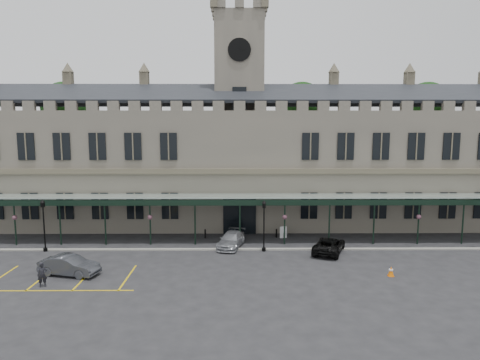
{
  "coord_description": "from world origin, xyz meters",
  "views": [
    {
      "loc": [
        -0.3,
        -30.07,
        10.82
      ],
      "look_at": [
        0.0,
        6.0,
        6.0
      ],
      "focal_mm": 32.0,
      "sensor_mm": 36.0,
      "label": 1
    }
  ],
  "objects_px": {
    "station_building": "(239,164)",
    "clock_tower": "(239,101)",
    "lamp_post_mid": "(264,221)",
    "car_taxi": "(231,240)",
    "lamp_post_left": "(44,221)",
    "car_left_b": "(69,265)",
    "sign_board": "(283,232)",
    "traffic_cone": "(391,271)",
    "car_van": "(329,245)",
    "person_a": "(42,275)"
  },
  "relations": [
    {
      "from": "station_building",
      "to": "clock_tower",
      "type": "distance_m",
      "value": 6.64
    },
    {
      "from": "lamp_post_mid",
      "to": "car_taxi",
      "type": "xyz_separation_m",
      "value": [
        -2.77,
        1.26,
        -1.98
      ]
    },
    {
      "from": "lamp_post_left",
      "to": "car_left_b",
      "type": "distance_m",
      "value": 7.43
    },
    {
      "from": "station_building",
      "to": "sign_board",
      "type": "height_order",
      "value": "station_building"
    },
    {
      "from": "station_building",
      "to": "car_left_b",
      "type": "height_order",
      "value": "station_building"
    },
    {
      "from": "clock_tower",
      "to": "station_building",
      "type": "bearing_deg",
      "value": -90.0
    },
    {
      "from": "traffic_cone",
      "to": "car_left_b",
      "type": "height_order",
      "value": "car_left_b"
    },
    {
      "from": "clock_tower",
      "to": "car_van",
      "type": "bearing_deg",
      "value": -56.54
    },
    {
      "from": "station_building",
      "to": "car_taxi",
      "type": "distance_m",
      "value": 11.16
    },
    {
      "from": "clock_tower",
      "to": "lamp_post_left",
      "type": "xyz_separation_m",
      "value": [
        -16.56,
        -10.72,
        -10.44
      ]
    },
    {
      "from": "person_a",
      "to": "lamp_post_mid",
      "type": "bearing_deg",
      "value": 5.77
    },
    {
      "from": "station_building",
      "to": "lamp_post_left",
      "type": "distance_m",
      "value": 20.04
    },
    {
      "from": "car_left_b",
      "to": "person_a",
      "type": "xyz_separation_m",
      "value": [
        -0.91,
        -2.23,
        0.11
      ]
    },
    {
      "from": "car_left_b",
      "to": "station_building",
      "type": "bearing_deg",
      "value": -23.22
    },
    {
      "from": "car_taxi",
      "to": "lamp_post_mid",
      "type": "bearing_deg",
      "value": -10.22
    },
    {
      "from": "lamp_post_mid",
      "to": "clock_tower",
      "type": "bearing_deg",
      "value": 100.54
    },
    {
      "from": "clock_tower",
      "to": "traffic_cone",
      "type": "height_order",
      "value": "clock_tower"
    },
    {
      "from": "sign_board",
      "to": "car_van",
      "type": "height_order",
      "value": "car_van"
    },
    {
      "from": "lamp_post_left",
      "to": "car_left_b",
      "type": "xyz_separation_m",
      "value": [
        4.27,
        -5.75,
        -1.96
      ]
    },
    {
      "from": "lamp_post_left",
      "to": "traffic_cone",
      "type": "relative_size",
      "value": 6.29
    },
    {
      "from": "station_building",
      "to": "car_van",
      "type": "distance_m",
      "value": 14.69
    },
    {
      "from": "station_building",
      "to": "person_a",
      "type": "xyz_separation_m",
      "value": [
        -13.2,
        -18.62,
        -5.64
      ]
    },
    {
      "from": "traffic_cone",
      "to": "car_taxi",
      "type": "xyz_separation_m",
      "value": [
        -11.44,
        7.33,
        0.29
      ]
    },
    {
      "from": "clock_tower",
      "to": "car_taxi",
      "type": "relative_size",
      "value": 5.58
    },
    {
      "from": "clock_tower",
      "to": "lamp_post_mid",
      "type": "relative_size",
      "value": 5.6
    },
    {
      "from": "clock_tower",
      "to": "lamp_post_mid",
      "type": "height_order",
      "value": "clock_tower"
    },
    {
      "from": "lamp_post_left",
      "to": "traffic_cone",
      "type": "xyz_separation_m",
      "value": [
        27.25,
        -6.18,
        -2.32
      ]
    },
    {
      "from": "lamp_post_left",
      "to": "car_van",
      "type": "bearing_deg",
      "value": -1.4
    },
    {
      "from": "person_a",
      "to": "clock_tower",
      "type": "bearing_deg",
      "value": 33.23
    },
    {
      "from": "car_taxi",
      "to": "car_left_b",
      "type": "bearing_deg",
      "value": -134.83
    },
    {
      "from": "lamp_post_left",
      "to": "car_left_b",
      "type": "bearing_deg",
      "value": -53.41
    },
    {
      "from": "clock_tower",
      "to": "traffic_cone",
      "type": "relative_size",
      "value": 34.68
    },
    {
      "from": "clock_tower",
      "to": "lamp_post_mid",
      "type": "bearing_deg",
      "value": -79.46
    },
    {
      "from": "car_van",
      "to": "person_a",
      "type": "xyz_separation_m",
      "value": [
        -20.67,
        -7.4,
        0.18
      ]
    },
    {
      "from": "traffic_cone",
      "to": "person_a",
      "type": "relative_size",
      "value": 0.43
    },
    {
      "from": "person_a",
      "to": "station_building",
      "type": "bearing_deg",
      "value": 33.1
    },
    {
      "from": "person_a",
      "to": "sign_board",
      "type": "bearing_deg",
      "value": 13.22
    },
    {
      "from": "lamp_post_mid",
      "to": "sign_board",
      "type": "height_order",
      "value": "lamp_post_mid"
    },
    {
      "from": "car_taxi",
      "to": "sign_board",
      "type": "bearing_deg",
      "value": 45.05
    },
    {
      "from": "sign_board",
      "to": "car_taxi",
      "type": "relative_size",
      "value": 0.25
    },
    {
      "from": "station_building",
      "to": "car_taxi",
      "type": "height_order",
      "value": "station_building"
    },
    {
      "from": "traffic_cone",
      "to": "car_van",
      "type": "distance_m",
      "value": 6.46
    },
    {
      "from": "car_left_b",
      "to": "car_taxi",
      "type": "distance_m",
      "value": 13.44
    },
    {
      "from": "clock_tower",
      "to": "car_taxi",
      "type": "height_order",
      "value": "clock_tower"
    },
    {
      "from": "car_van",
      "to": "clock_tower",
      "type": "bearing_deg",
      "value": -33.55
    },
    {
      "from": "sign_board",
      "to": "person_a",
      "type": "bearing_deg",
      "value": -151.9
    },
    {
      "from": "person_a",
      "to": "traffic_cone",
      "type": "bearing_deg",
      "value": -17.25
    },
    {
      "from": "sign_board",
      "to": "car_taxi",
      "type": "xyz_separation_m",
      "value": [
        -4.88,
        -2.91,
        0.1
      ]
    },
    {
      "from": "car_taxi",
      "to": "car_van",
      "type": "height_order",
      "value": "car_taxi"
    },
    {
      "from": "station_building",
      "to": "lamp_post_mid",
      "type": "xyz_separation_m",
      "value": [
        2.02,
        -10.75,
        -3.84
      ]
    }
  ]
}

